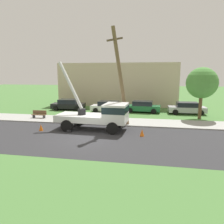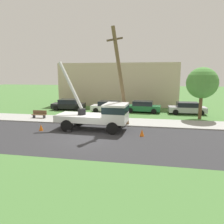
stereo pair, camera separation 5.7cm
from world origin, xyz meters
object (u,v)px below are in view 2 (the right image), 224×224
Objects in this scene: parked_sedan_black at (69,104)px; parked_sedan_white at (109,107)px; traffic_cone_curbside at (115,124)px; park_bench at (39,114)px; traffic_cone_ahead at (142,133)px; roadside_tree_near at (202,83)px; utility_truck at (101,114)px; parked_sedan_green at (143,107)px; leaning_utility_pole at (121,77)px; parked_sedan_silver at (187,108)px; traffic_cone_behind at (41,127)px.

parked_sedan_white is (5.78, -0.97, 0.00)m from parked_sedan_black.
traffic_cone_curbside is 9.05m from park_bench.
traffic_cone_ahead is 10.57m from roadside_tree_near.
traffic_cone_ahead is at bearing -126.31° from roadside_tree_near.
utility_truck is 1.50× the size of parked_sedan_black.
utility_truck reaches higher than traffic_cone_curbside.
parked_sedan_white is (-1.08, 8.64, -0.70)m from utility_truck.
parked_sedan_black is 1.00× the size of parked_sedan_green.
utility_truck is at bearing -136.06° from leaning_utility_pole.
leaning_utility_pole is 1.99× the size of parked_sedan_silver.
leaning_utility_pole is 1.96× the size of parked_sedan_white.
utility_truck is 3.74m from leaning_utility_pole.
utility_truck reaches higher than traffic_cone_behind.
roadside_tree_near is at bearing 35.12° from utility_truck.
traffic_cone_behind is 0.12× the size of parked_sedan_green.
parked_sedan_white is 4.32m from parked_sedan_green.
parked_sedan_silver is at bearing 65.25° from traffic_cone_ahead.
parked_sedan_white is at bearing -175.72° from parked_sedan_silver.
roadside_tree_near is (5.89, 8.01, 3.58)m from traffic_cone_ahead.
roadside_tree_near is (0.96, -2.69, 3.15)m from parked_sedan_silver.
leaning_utility_pole is at bearing -44.61° from parked_sedan_black.
utility_truck is 1.22× the size of roadside_tree_near.
parked_sedan_silver is at bearing 48.35° from leaning_utility_pole.
parked_sedan_green is (4.24, 0.87, 0.00)m from parked_sedan_white.
leaning_utility_pole is at bearing 43.94° from utility_truck.
parked_sedan_black is 6.26m from park_bench.
parked_sedan_green is at bearing 178.38° from parked_sedan_silver.
traffic_cone_curbside is at bearing 134.20° from traffic_cone_ahead.
parked_sedan_white is 1.01× the size of parked_sedan_silver.
traffic_cone_behind is 10.97m from parked_sedan_black.
utility_truck is 8.55m from park_bench.
parked_sedan_black is 0.81× the size of roadside_tree_near.
traffic_cone_behind is 16.95m from roadside_tree_near.
traffic_cone_behind is at bearing -127.54° from parked_sedan_green.
traffic_cone_ahead is 0.35× the size of park_bench.
parked_sedan_black is 15.39m from parked_sedan_silver.
parked_sedan_green is (1.70, 8.10, -3.84)m from leaning_utility_pole.
parked_sedan_black reaches higher than traffic_cone_curbside.
parked_sedan_black is at bearing 81.49° from park_bench.
traffic_cone_ahead is 0.13× the size of parked_sedan_silver.
leaning_utility_pole is 10.30m from park_bench.
parked_sedan_black and parked_sedan_silver have the same top height.
parked_sedan_silver reaches higher than traffic_cone_ahead.
roadside_tree_near reaches higher than parked_sedan_green.
roadside_tree_near reaches higher than parked_sedan_black.
parked_sedan_black is (-10.45, 10.95, 0.43)m from traffic_cone_ahead.
parked_sedan_green is at bearing 75.35° from traffic_cone_curbside.
utility_truck reaches higher than park_bench.
traffic_cone_ahead is 3.70m from traffic_cone_curbside.
utility_truck is 11.82m from parked_sedan_black.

